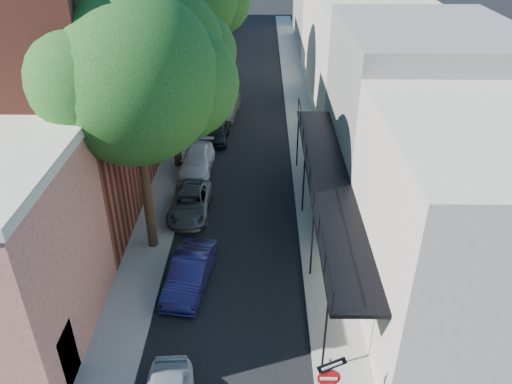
{
  "coord_description": "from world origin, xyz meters",
  "views": [
    {
      "loc": [
        1.19,
        -8.62,
        13.98
      ],
      "look_at": [
        0.96,
        10.3,
        2.8
      ],
      "focal_mm": 35.0,
      "sensor_mm": 36.0,
      "label": 1
    }
  ],
  "objects_px": {
    "oak_near": "(145,80)",
    "sign_post": "(329,380)",
    "parked_car_f": "(227,107)",
    "parked_car_b": "(190,272)",
    "oak_mid": "(176,48)",
    "parked_car_d": "(197,161)",
    "parked_car_c": "(190,203)",
    "parked_car_e": "(217,133)"
  },
  "relations": [
    {
      "from": "parked_car_b",
      "to": "parked_car_f",
      "type": "relative_size",
      "value": 0.97
    },
    {
      "from": "sign_post",
      "to": "parked_car_c",
      "type": "xyz_separation_m",
      "value": [
        -5.57,
        11.92,
        -1.45
      ]
    },
    {
      "from": "parked_car_d",
      "to": "parked_car_f",
      "type": "distance_m",
      "value": 8.75
    },
    {
      "from": "oak_mid",
      "to": "parked_car_f",
      "type": "xyz_separation_m",
      "value": [
        2.01,
        7.95,
        -6.36
      ]
    },
    {
      "from": "parked_car_d",
      "to": "parked_car_f",
      "type": "relative_size",
      "value": 1.03
    },
    {
      "from": "oak_near",
      "to": "parked_car_f",
      "type": "relative_size",
      "value": 2.69
    },
    {
      "from": "oak_mid",
      "to": "parked_car_b",
      "type": "xyz_separation_m",
      "value": [
        1.69,
        -10.89,
        -6.38
      ]
    },
    {
      "from": "sign_post",
      "to": "parked_car_b",
      "type": "xyz_separation_m",
      "value": [
        -4.89,
        6.36,
        -1.36
      ]
    },
    {
      "from": "oak_near",
      "to": "parked_car_b",
      "type": "bearing_deg",
      "value": -60.77
    },
    {
      "from": "oak_near",
      "to": "parked_car_e",
      "type": "bearing_deg",
      "value": 81.9
    },
    {
      "from": "oak_near",
      "to": "oak_mid",
      "type": "relative_size",
      "value": 1.12
    },
    {
      "from": "parked_car_b",
      "to": "oak_mid",
      "type": "bearing_deg",
      "value": 106.56
    },
    {
      "from": "parked_car_b",
      "to": "oak_near",
      "type": "bearing_deg",
      "value": 126.99
    },
    {
      "from": "sign_post",
      "to": "parked_car_d",
      "type": "height_order",
      "value": "sign_post"
    },
    {
      "from": "oak_mid",
      "to": "parked_car_d",
      "type": "height_order",
      "value": "oak_mid"
    },
    {
      "from": "oak_mid",
      "to": "parked_car_b",
      "type": "bearing_deg",
      "value": -81.2
    },
    {
      "from": "oak_near",
      "to": "parked_car_c",
      "type": "bearing_deg",
      "value": 70.09
    },
    {
      "from": "oak_mid",
      "to": "oak_near",
      "type": "bearing_deg",
      "value": -89.63
    },
    {
      "from": "oak_near",
      "to": "parked_car_f",
      "type": "height_order",
      "value": "oak_near"
    },
    {
      "from": "oak_near",
      "to": "parked_car_f",
      "type": "xyz_separation_m",
      "value": [
        1.96,
        15.92,
        -7.18
      ]
    },
    {
      "from": "oak_mid",
      "to": "parked_car_d",
      "type": "bearing_deg",
      "value": -41.29
    },
    {
      "from": "parked_car_d",
      "to": "parked_car_e",
      "type": "height_order",
      "value": "parked_car_d"
    },
    {
      "from": "sign_post",
      "to": "oak_near",
      "type": "distance_m",
      "value": 12.77
    },
    {
      "from": "oak_mid",
      "to": "parked_car_f",
      "type": "relative_size",
      "value": 2.4
    },
    {
      "from": "sign_post",
      "to": "parked_car_d",
      "type": "bearing_deg",
      "value": 109.2
    },
    {
      "from": "parked_car_f",
      "to": "oak_mid",
      "type": "bearing_deg",
      "value": -98.16
    },
    {
      "from": "parked_car_c",
      "to": "parked_car_d",
      "type": "height_order",
      "value": "parked_car_d"
    },
    {
      "from": "sign_post",
      "to": "parked_car_f",
      "type": "bearing_deg",
      "value": 100.27
    },
    {
      "from": "parked_car_b",
      "to": "parked_car_d",
      "type": "xyz_separation_m",
      "value": [
        -0.87,
        10.17,
        -0.04
      ]
    },
    {
      "from": "parked_car_e",
      "to": "oak_mid",
      "type": "bearing_deg",
      "value": -114.71
    },
    {
      "from": "parked_car_c",
      "to": "parked_car_f",
      "type": "height_order",
      "value": "parked_car_f"
    },
    {
      "from": "sign_post",
      "to": "parked_car_f",
      "type": "distance_m",
      "value": 25.65
    },
    {
      "from": "oak_near",
      "to": "oak_mid",
      "type": "xyz_separation_m",
      "value": [
        -0.05,
        7.97,
        -0.82
      ]
    },
    {
      "from": "oak_mid",
      "to": "parked_car_f",
      "type": "bearing_deg",
      "value": 75.8
    },
    {
      "from": "oak_mid",
      "to": "parked_car_c",
      "type": "relative_size",
      "value": 2.4
    },
    {
      "from": "sign_post",
      "to": "parked_car_b",
      "type": "distance_m",
      "value": 8.14
    },
    {
      "from": "oak_near",
      "to": "oak_mid",
      "type": "height_order",
      "value": "oak_near"
    },
    {
      "from": "parked_car_b",
      "to": "parked_car_d",
      "type": "distance_m",
      "value": 10.21
    },
    {
      "from": "oak_mid",
      "to": "parked_car_d",
      "type": "xyz_separation_m",
      "value": [
        0.82,
        -0.72,
        -6.42
      ]
    },
    {
      "from": "sign_post",
      "to": "oak_mid",
      "type": "xyz_separation_m",
      "value": [
        -6.58,
        17.26,
        5.02
      ]
    },
    {
      "from": "oak_near",
      "to": "sign_post",
      "type": "bearing_deg",
      "value": -54.91
    },
    {
      "from": "sign_post",
      "to": "parked_car_e",
      "type": "xyz_separation_m",
      "value": [
        -4.89,
        20.76,
        -1.45
      ]
    }
  ]
}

